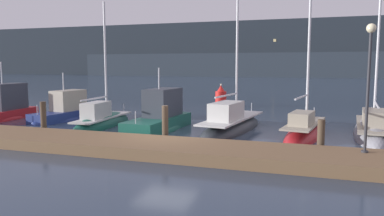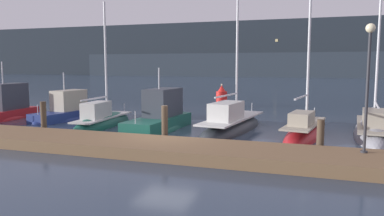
{
  "view_description": "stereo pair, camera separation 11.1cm",
  "coord_description": "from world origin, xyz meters",
  "px_view_note": "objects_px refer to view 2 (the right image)",
  "views": [
    {
      "loc": [
        6.2,
        -15.05,
        3.48
      ],
      "look_at": [
        0.0,
        3.7,
        1.2
      ],
      "focal_mm": 35.0,
      "sensor_mm": 36.0,
      "label": 1
    },
    {
      "loc": [
        6.3,
        -15.01,
        3.48
      ],
      "look_at": [
        0.0,
        3.7,
        1.2
      ],
      "focal_mm": 35.0,
      "sensor_mm": 36.0,
      "label": 2
    }
  ],
  "objects_px": {
    "sailboat_berth_6": "(304,134)",
    "sailboat_berth_5": "(232,127)",
    "channel_buoy": "(222,98)",
    "motorboat_berth_1": "(5,113)",
    "dock_lamppost": "(368,68)",
    "sailboat_berth_7": "(374,134)",
    "motorboat_berth_2": "(65,114)",
    "motorboat_berth_4": "(159,123)",
    "sailboat_berth_3": "(103,124)"
  },
  "relations": [
    {
      "from": "sailboat_berth_6",
      "to": "sailboat_berth_5",
      "type": "bearing_deg",
      "value": 167.54
    },
    {
      "from": "sailboat_berth_6",
      "to": "channel_buoy",
      "type": "xyz_separation_m",
      "value": [
        -7.03,
        11.78,
        0.55
      ]
    },
    {
      "from": "motorboat_berth_1",
      "to": "dock_lamppost",
      "type": "distance_m",
      "value": 21.35
    },
    {
      "from": "motorboat_berth_1",
      "to": "dock_lamppost",
      "type": "xyz_separation_m",
      "value": [
        20.6,
        -4.75,
        2.94
      ]
    },
    {
      "from": "sailboat_berth_7",
      "to": "motorboat_berth_2",
      "type": "bearing_deg",
      "value": -179.56
    },
    {
      "from": "motorboat_berth_4",
      "to": "sailboat_berth_5",
      "type": "relative_size",
      "value": 0.58
    },
    {
      "from": "sailboat_berth_3",
      "to": "channel_buoy",
      "type": "xyz_separation_m",
      "value": [
        3.96,
        11.94,
        0.57
      ]
    },
    {
      "from": "motorboat_berth_2",
      "to": "channel_buoy",
      "type": "distance_m",
      "value": 12.93
    },
    {
      "from": "sailboat_berth_7",
      "to": "channel_buoy",
      "type": "bearing_deg",
      "value": 135.03
    },
    {
      "from": "sailboat_berth_5",
      "to": "dock_lamppost",
      "type": "distance_m",
      "value": 8.56
    },
    {
      "from": "motorboat_berth_4",
      "to": "dock_lamppost",
      "type": "bearing_deg",
      "value": -24.4
    },
    {
      "from": "motorboat_berth_4",
      "to": "sailboat_berth_5",
      "type": "bearing_deg",
      "value": 14.43
    },
    {
      "from": "sailboat_berth_6",
      "to": "dock_lamppost",
      "type": "xyz_separation_m",
      "value": [
        2.16,
        -4.52,
        3.2
      ]
    },
    {
      "from": "motorboat_berth_2",
      "to": "sailboat_berth_7",
      "type": "relative_size",
      "value": 0.48
    },
    {
      "from": "motorboat_berth_2",
      "to": "dock_lamppost",
      "type": "relative_size",
      "value": 1.15
    },
    {
      "from": "motorboat_berth_1",
      "to": "motorboat_berth_4",
      "type": "distance_m",
      "value": 10.97
    },
    {
      "from": "sailboat_berth_7",
      "to": "motorboat_berth_4",
      "type": "bearing_deg",
      "value": -171.3
    },
    {
      "from": "motorboat_berth_1",
      "to": "channel_buoy",
      "type": "xyz_separation_m",
      "value": [
        11.41,
        11.54,
        0.28
      ]
    },
    {
      "from": "sailboat_berth_6",
      "to": "dock_lamppost",
      "type": "relative_size",
      "value": 2.04
    },
    {
      "from": "motorboat_berth_1",
      "to": "sailboat_berth_7",
      "type": "relative_size",
      "value": 0.55
    },
    {
      "from": "motorboat_berth_2",
      "to": "sailboat_berth_3",
      "type": "xyz_separation_m",
      "value": [
        3.69,
        -1.53,
        -0.21
      ]
    },
    {
      "from": "motorboat_berth_2",
      "to": "sailboat_berth_5",
      "type": "height_order",
      "value": "sailboat_berth_5"
    },
    {
      "from": "motorboat_berth_2",
      "to": "sailboat_berth_6",
      "type": "bearing_deg",
      "value": -5.29
    },
    {
      "from": "channel_buoy",
      "to": "sailboat_berth_5",
      "type": "bearing_deg",
      "value": -73.18
    },
    {
      "from": "channel_buoy",
      "to": "motorboat_berth_4",
      "type": "bearing_deg",
      "value": -92.16
    },
    {
      "from": "motorboat_berth_1",
      "to": "motorboat_berth_4",
      "type": "height_order",
      "value": "motorboat_berth_1"
    },
    {
      "from": "sailboat_berth_6",
      "to": "sailboat_berth_7",
      "type": "relative_size",
      "value": 0.86
    },
    {
      "from": "channel_buoy",
      "to": "dock_lamppost",
      "type": "height_order",
      "value": "dock_lamppost"
    },
    {
      "from": "motorboat_berth_4",
      "to": "sailboat_berth_6",
      "type": "bearing_deg",
      "value": 1.11
    },
    {
      "from": "motorboat_berth_4",
      "to": "channel_buoy",
      "type": "bearing_deg",
      "value": 87.84
    },
    {
      "from": "motorboat_berth_1",
      "to": "sailboat_berth_6",
      "type": "xyz_separation_m",
      "value": [
        18.45,
        -0.24,
        -0.26
      ]
    },
    {
      "from": "motorboat_berth_1",
      "to": "sailboat_berth_7",
      "type": "bearing_deg",
      "value": 3.33
    },
    {
      "from": "sailboat_berth_7",
      "to": "sailboat_berth_3",
      "type": "bearing_deg",
      "value": -173.34
    },
    {
      "from": "motorboat_berth_2",
      "to": "sailboat_berth_6",
      "type": "xyz_separation_m",
      "value": [
        14.69,
        -1.36,
        -0.18
      ]
    },
    {
      "from": "sailboat_berth_6",
      "to": "dock_lamppost",
      "type": "height_order",
      "value": "sailboat_berth_6"
    },
    {
      "from": "dock_lamppost",
      "to": "channel_buoy",
      "type": "bearing_deg",
      "value": 119.42
    },
    {
      "from": "sailboat_berth_5",
      "to": "channel_buoy",
      "type": "bearing_deg",
      "value": 106.82
    },
    {
      "from": "sailboat_berth_5",
      "to": "dock_lamppost",
      "type": "height_order",
      "value": "sailboat_berth_5"
    },
    {
      "from": "channel_buoy",
      "to": "sailboat_berth_7",
      "type": "bearing_deg",
      "value": -44.97
    },
    {
      "from": "sailboat_berth_3",
      "to": "dock_lamppost",
      "type": "height_order",
      "value": "sailboat_berth_3"
    },
    {
      "from": "motorboat_berth_2",
      "to": "sailboat_berth_5",
      "type": "distance_m",
      "value": 10.98
    },
    {
      "from": "motorboat_berth_4",
      "to": "channel_buoy",
      "type": "relative_size",
      "value": 3.05
    },
    {
      "from": "motorboat_berth_1",
      "to": "sailboat_berth_5",
      "type": "bearing_deg",
      "value": 2.28
    },
    {
      "from": "channel_buoy",
      "to": "sailboat_berth_3",
      "type": "bearing_deg",
      "value": -108.36
    },
    {
      "from": "motorboat_berth_4",
      "to": "channel_buoy",
      "type": "distance_m",
      "value": 11.93
    },
    {
      "from": "motorboat_berth_4",
      "to": "dock_lamppost",
      "type": "distance_m",
      "value": 11.0
    },
    {
      "from": "motorboat_berth_2",
      "to": "sailboat_berth_7",
      "type": "distance_m",
      "value": 17.95
    },
    {
      "from": "sailboat_berth_6",
      "to": "channel_buoy",
      "type": "distance_m",
      "value": 13.73
    },
    {
      "from": "sailboat_berth_3",
      "to": "dock_lamppost",
      "type": "bearing_deg",
      "value": -18.31
    },
    {
      "from": "motorboat_berth_2",
      "to": "channel_buoy",
      "type": "height_order",
      "value": "motorboat_berth_2"
    }
  ]
}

